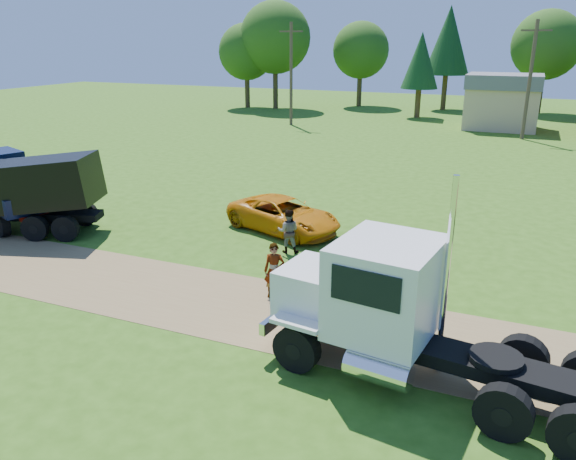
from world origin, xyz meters
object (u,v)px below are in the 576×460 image
at_px(white_semi_tractor, 388,308).
at_px(spectator_a, 274,271).
at_px(orange_pickup, 284,215).
at_px(black_dump_truck, 14,190).

xyz_separation_m(white_semi_tractor, spectator_a, (-4.14, 2.65, -0.78)).
relative_size(orange_pickup, spectator_a, 2.85).
bearing_deg(orange_pickup, black_dump_truck, 133.17).
xyz_separation_m(black_dump_truck, orange_pickup, (10.09, 4.40, -1.11)).
bearing_deg(orange_pickup, spectator_a, -139.71).
height_order(white_semi_tractor, spectator_a, white_semi_tractor).
relative_size(white_semi_tractor, black_dump_truck, 1.07).
height_order(white_semi_tractor, orange_pickup, white_semi_tractor).
bearing_deg(white_semi_tractor, spectator_a, 155.15).
bearing_deg(white_semi_tractor, orange_pickup, 134.38).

